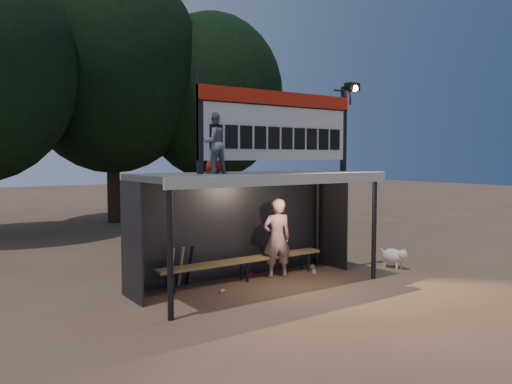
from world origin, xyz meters
TOP-DOWN VIEW (x-y plane):
  - ground at (0.00, 0.00)m, footprint 80.00×80.00m
  - player at (0.76, 0.40)m, footprint 0.73×0.59m
  - child_a at (-1.06, 0.03)m, footprint 0.61×0.50m
  - child_b at (-0.88, 0.32)m, footprint 0.46×0.32m
  - dugout_shelter at (0.00, 0.24)m, footprint 5.10×2.08m
  - scoreboard_assembly at (0.56, -0.01)m, footprint 4.10×0.27m
  - bench at (0.00, 0.55)m, footprint 4.00×0.35m
  - tree_mid at (1.00, 11.50)m, footprint 7.22×7.22m
  - tree_right at (5.00, 10.50)m, footprint 6.08×6.08m
  - dog at (3.63, -0.46)m, footprint 0.36×0.81m
  - bats at (-1.36, 0.82)m, footprint 0.47×0.32m
  - litter at (0.35, 0.48)m, footprint 3.75×1.00m

SIDE VIEW (x-z plane):
  - ground at x=0.00m, z-range 0.00..0.00m
  - litter at x=0.35m, z-range 0.00..0.08m
  - dog at x=3.63m, z-range 0.03..0.53m
  - bats at x=-1.36m, z-range 0.01..0.85m
  - bench at x=0.00m, z-range 0.19..0.67m
  - player at x=0.76m, z-range 0.00..1.73m
  - dugout_shelter at x=0.00m, z-range 0.69..3.01m
  - child_b at x=-0.88m, z-range 2.32..3.22m
  - child_a at x=-1.06m, z-range 2.32..3.48m
  - scoreboard_assembly at x=0.56m, z-range 2.33..4.32m
  - tree_right at x=5.00m, z-range 0.83..9.55m
  - tree_mid at x=1.00m, z-range 0.99..11.34m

